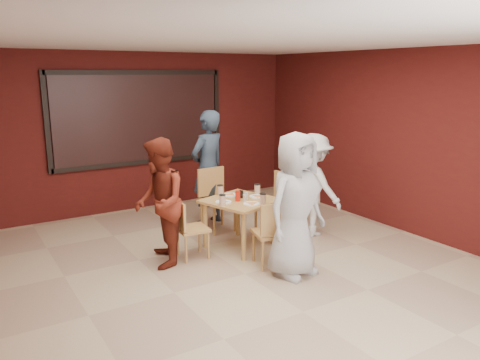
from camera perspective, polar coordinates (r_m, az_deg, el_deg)
floor at (r=5.92m, az=0.63°, el=-11.37°), size 7.00×7.00×0.00m
window_blinds at (r=8.53m, az=-12.09°, el=7.38°), size 3.00×0.02×1.50m
dining_table at (r=6.58m, az=0.08°, el=-3.06°), size 1.11×1.11×0.85m
chair_front at (r=5.96m, az=4.04°, el=-6.14°), size 0.51×0.51×0.87m
chair_back at (r=7.38m, az=-3.04°, el=-1.88°), size 0.49×0.49×0.97m
chair_left at (r=6.27m, az=-6.40°, el=-5.54°), size 0.42×0.42×0.81m
chair_right at (r=7.05m, az=4.66°, el=-2.62°), size 0.50×0.50×0.97m
diner_front at (r=5.66m, az=6.76°, el=-3.07°), size 0.96×0.72×1.77m
diner_back at (r=7.58m, az=-3.93°, el=1.47°), size 0.79×0.64×1.86m
diner_left at (r=6.02m, az=-9.82°, el=-2.76°), size 0.87×0.97×1.66m
diner_right at (r=7.15m, az=8.87°, el=-0.61°), size 0.71×1.08×1.56m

